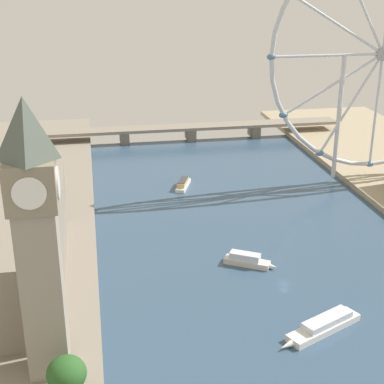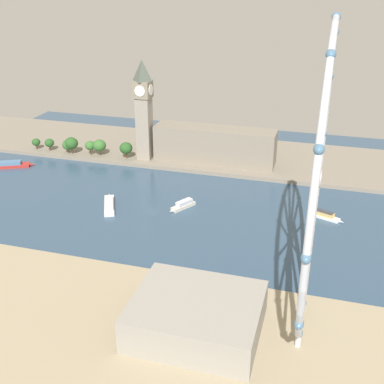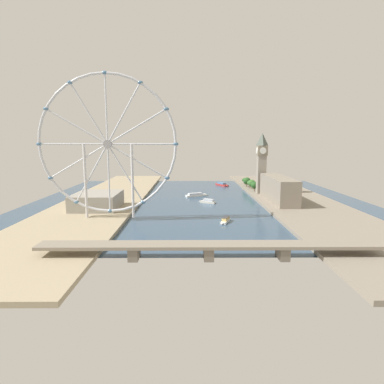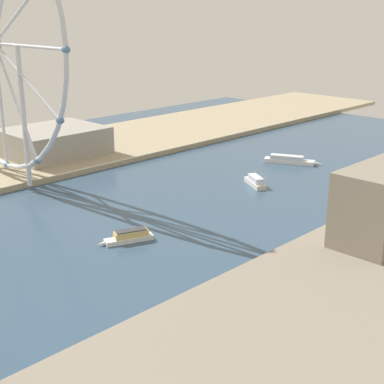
{
  "view_description": "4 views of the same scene",
  "coord_description": "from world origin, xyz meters",
  "px_view_note": "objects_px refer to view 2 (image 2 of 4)",
  "views": [
    {
      "loc": [
        -67.45,
        -177.89,
        110.32
      ],
      "look_at": [
        -25.0,
        56.15,
        17.4
      ],
      "focal_mm": 53.49,
      "sensor_mm": 36.0,
      "label": 1
    },
    {
      "loc": [
        267.32,
        103.4,
        144.34
      ],
      "look_at": [
        -19.18,
        20.45,
        7.78
      ],
      "focal_mm": 45.65,
      "sensor_mm": 36.0,
      "label": 2
    },
    {
      "loc": [
        11.54,
        392.35,
        71.59
      ],
      "look_at": [
        9.09,
        43.07,
        17.24
      ],
      "focal_mm": 30.53,
      "sensor_mm": 36.0,
      "label": 3
    },
    {
      "loc": [
        -178.43,
        234.23,
        85.12
      ],
      "look_at": [
        -21.25,
        74.37,
        12.33
      ],
      "focal_mm": 52.97,
      "sensor_mm": 36.0,
      "label": 4
    }
  ],
  "objects_px": {
    "tour_boat_2": "(183,205)",
    "parliament_block": "(215,145)",
    "ferris_wheel": "(317,180)",
    "tour_boat_3": "(11,165)",
    "riverside_hall": "(196,316)",
    "clock_tower": "(144,109)",
    "tour_boat_1": "(325,216)",
    "tour_boat_0": "(109,204)"
  },
  "relations": [
    {
      "from": "tour_boat_2",
      "to": "parliament_block",
      "type": "bearing_deg",
      "value": -150.57
    },
    {
      "from": "ferris_wheel",
      "to": "tour_boat_3",
      "type": "bearing_deg",
      "value": -117.73
    },
    {
      "from": "riverside_hall",
      "to": "clock_tower",
      "type": "bearing_deg",
      "value": -153.09
    },
    {
      "from": "tour_boat_1",
      "to": "tour_boat_3",
      "type": "xyz_separation_m",
      "value": [
        -20.86,
        -244.65,
        0.12
      ]
    },
    {
      "from": "tour_boat_2",
      "to": "tour_boat_3",
      "type": "xyz_separation_m",
      "value": [
        -31.71,
        -153.69,
        -0.04
      ]
    },
    {
      "from": "tour_boat_0",
      "to": "clock_tower",
      "type": "bearing_deg",
      "value": -20.15
    },
    {
      "from": "tour_boat_2",
      "to": "riverside_hall",
      "type": "bearing_deg",
      "value": 50.02
    },
    {
      "from": "parliament_block",
      "to": "ferris_wheel",
      "type": "distance_m",
      "value": 201.02
    },
    {
      "from": "riverside_hall",
      "to": "tour_boat_2",
      "type": "xyz_separation_m",
      "value": [
        -117.19,
        -42.02,
        -8.71
      ]
    },
    {
      "from": "ferris_wheel",
      "to": "tour_boat_0",
      "type": "relative_size",
      "value": 3.97
    },
    {
      "from": "riverside_hall",
      "to": "tour_boat_0",
      "type": "xyz_separation_m",
      "value": [
        -104.75,
        -89.64,
        -8.88
      ]
    },
    {
      "from": "riverside_hall",
      "to": "tour_boat_1",
      "type": "distance_m",
      "value": 137.35
    },
    {
      "from": "clock_tower",
      "to": "tour_boat_1",
      "type": "xyz_separation_m",
      "value": [
        62.9,
        145.86,
        -42.36
      ]
    },
    {
      "from": "ferris_wheel",
      "to": "tour_boat_2",
      "type": "relative_size",
      "value": 6.33
    },
    {
      "from": "tour_boat_1",
      "to": "ferris_wheel",
      "type": "bearing_deg",
      "value": -72.6
    },
    {
      "from": "clock_tower",
      "to": "tour_boat_0",
      "type": "bearing_deg",
      "value": 4.83
    },
    {
      "from": "clock_tower",
      "to": "tour_boat_3",
      "type": "distance_m",
      "value": 115.37
    },
    {
      "from": "tour_boat_3",
      "to": "clock_tower",
      "type": "bearing_deg",
      "value": -2.79
    },
    {
      "from": "ferris_wheel",
      "to": "tour_boat_0",
      "type": "bearing_deg",
      "value": -121.52
    },
    {
      "from": "clock_tower",
      "to": "tour_boat_3",
      "type": "xyz_separation_m",
      "value": [
        42.04,
        -98.79,
        -42.24
      ]
    },
    {
      "from": "tour_boat_0",
      "to": "tour_boat_3",
      "type": "bearing_deg",
      "value": 42.42
    },
    {
      "from": "riverside_hall",
      "to": "ferris_wheel",
      "type": "bearing_deg",
      "value": 119.02
    },
    {
      "from": "parliament_block",
      "to": "clock_tower",
      "type": "bearing_deg",
      "value": -81.72
    },
    {
      "from": "parliament_block",
      "to": "tour_boat_0",
      "type": "height_order",
      "value": "parliament_block"
    },
    {
      "from": "clock_tower",
      "to": "riverside_hall",
      "type": "distance_m",
      "value": 216.73
    },
    {
      "from": "clock_tower",
      "to": "tour_boat_1",
      "type": "relative_size",
      "value": 3.65
    },
    {
      "from": "clock_tower",
      "to": "tour_boat_0",
      "type": "relative_size",
      "value": 2.46
    },
    {
      "from": "clock_tower",
      "to": "parliament_block",
      "type": "bearing_deg",
      "value": 98.28
    },
    {
      "from": "ferris_wheel",
      "to": "tour_boat_0",
      "type": "xyz_separation_m",
      "value": [
        -81.11,
        -132.26,
        -66.68
      ]
    },
    {
      "from": "tour_boat_0",
      "to": "tour_boat_2",
      "type": "distance_m",
      "value": 49.22
    },
    {
      "from": "riverside_hall",
      "to": "tour_boat_1",
      "type": "bearing_deg",
      "value": 159.08
    },
    {
      "from": "tour_boat_1",
      "to": "tour_boat_2",
      "type": "distance_m",
      "value": 91.6
    },
    {
      "from": "clock_tower",
      "to": "tour_boat_1",
      "type": "bearing_deg",
      "value": 66.67
    },
    {
      "from": "tour_boat_0",
      "to": "parliament_block",
      "type": "bearing_deg",
      "value": -52.36
    },
    {
      "from": "tour_boat_1",
      "to": "tour_boat_3",
      "type": "distance_m",
      "value": 245.54
    },
    {
      "from": "parliament_block",
      "to": "tour_boat_3",
      "type": "height_order",
      "value": "parliament_block"
    },
    {
      "from": "parliament_block",
      "to": "riverside_hall",
      "type": "distance_m",
      "value": 203.34
    },
    {
      "from": "ferris_wheel",
      "to": "tour_boat_1",
      "type": "bearing_deg",
      "value": 176.53
    },
    {
      "from": "parliament_block",
      "to": "tour_boat_2",
      "type": "relative_size",
      "value": 4.76
    },
    {
      "from": "ferris_wheel",
      "to": "tour_boat_1",
      "type": "distance_m",
      "value": 124.03
    },
    {
      "from": "clock_tower",
      "to": "riverside_hall",
      "type": "relative_size",
      "value": 1.47
    },
    {
      "from": "clock_tower",
      "to": "ferris_wheel",
      "type": "relative_size",
      "value": 0.62
    }
  ]
}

